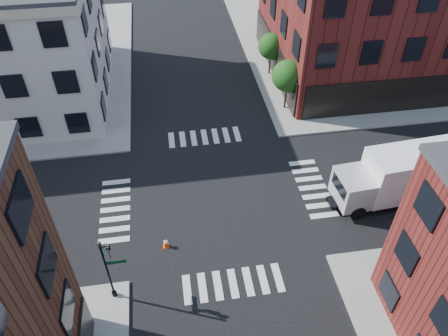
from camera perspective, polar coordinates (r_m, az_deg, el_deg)
ground at (r=30.73m, az=-1.00°, el=-3.95°), size 120.00×120.00×0.00m
sidewalk_ne at (r=53.12m, az=19.41°, el=15.34°), size 30.00×30.00×0.15m
building_ne at (r=46.65m, az=23.06°, el=18.84°), size 25.00×16.00×12.00m
tree_near at (r=37.84m, az=8.41°, el=11.63°), size 2.69×2.69×4.49m
tree_far at (r=43.04m, az=6.23°, el=15.37°), size 2.43×2.43×4.07m
signal_pole at (r=24.44m, az=-14.94°, el=-12.11°), size 1.29×1.24×4.60m
box_truck at (r=31.64m, az=22.09°, el=-0.99°), size 8.91×3.25×3.97m
traffic_cone at (r=27.96m, az=-7.63°, el=-9.69°), size 0.40×0.40×0.68m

